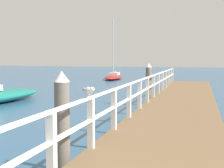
{
  "coord_description": "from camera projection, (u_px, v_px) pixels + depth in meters",
  "views": [
    {
      "loc": [
        0.73,
        -1.36,
        2.31
      ],
      "look_at": [
        -3.0,
        11.17,
        1.19
      ],
      "focal_mm": 47.67,
      "sensor_mm": 36.0,
      "label": 1
    }
  ],
  "objects": [
    {
      "name": "seagull_foreground",
      "position": [
        89.0,
        90.0,
        5.63
      ],
      "size": [
        0.37,
        0.37,
        0.21
      ],
      "rotation": [
        0.0,
        0.0,
        3.92
      ],
      "color": "white",
      "rests_on": "pier_railing"
    },
    {
      "name": "boat_3",
      "position": [
        114.0,
        76.0,
        33.22
      ],
      "size": [
        2.24,
        5.47,
        6.66
      ],
      "rotation": [
        0.0,
        0.0,
        3.25
      ],
      "color": "red",
      "rests_on": "ground_plane"
    },
    {
      "name": "pier_railing",
      "position": [
        151.0,
        85.0,
        12.7
      ],
      "size": [
        0.12,
        21.0,
        1.02
      ],
      "color": "silver",
      "rests_on": "pier_deck"
    },
    {
      "name": "dock_piling_near",
      "position": [
        62.0,
        127.0,
        5.46
      ],
      "size": [
        0.29,
        0.29,
        2.08
      ],
      "color": "#6B6056",
      "rests_on": "ground_plane"
    },
    {
      "name": "dock_piling_far",
      "position": [
        149.0,
        84.0,
        14.47
      ],
      "size": [
        0.29,
        0.29,
        2.08
      ],
      "color": "#6B6056",
      "rests_on": "ground_plane"
    },
    {
      "name": "pier_deck",
      "position": [
        181.0,
        107.0,
        12.41
      ],
      "size": [
        2.75,
        22.48,
        0.55
      ],
      "primitive_type": "cube",
      "color": "brown",
      "rests_on": "ground_plane"
    }
  ]
}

